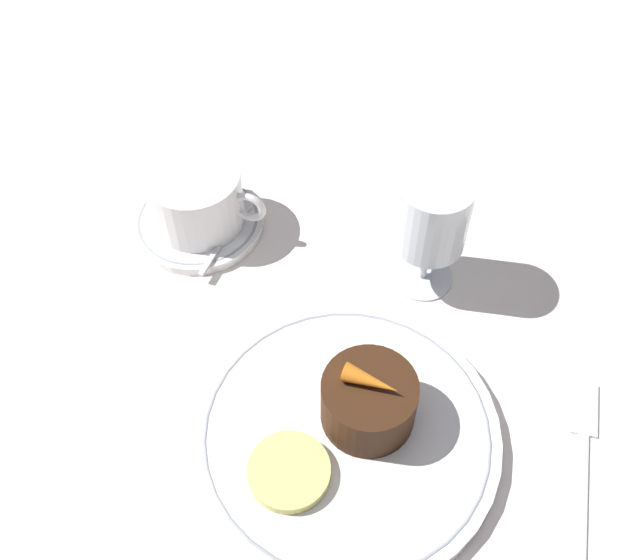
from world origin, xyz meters
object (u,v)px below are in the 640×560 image
(coffee_cup, at_px, (196,196))
(fork, at_px, (583,463))
(dinner_plate, at_px, (351,435))
(dessert_cake, at_px, (369,401))
(wine_glass, at_px, (432,220))

(coffee_cup, bearing_deg, fork, -20.35)
(coffee_cup, relative_size, fork, 0.61)
(dinner_plate, relative_size, fork, 1.27)
(coffee_cup, relative_size, dessert_cake, 1.55)
(dinner_plate, xyz_separation_m, fork, (0.18, 0.04, -0.01))
(dessert_cake, bearing_deg, dinner_plate, -114.90)
(coffee_cup, xyz_separation_m, wine_glass, (0.23, 0.00, 0.04))
(dessert_cake, bearing_deg, coffee_cup, 143.22)
(wine_glass, bearing_deg, dessert_cake, -93.61)
(dinner_plate, bearing_deg, wine_glass, 84.09)
(coffee_cup, bearing_deg, wine_glass, 0.30)
(wine_glass, height_order, fork, wine_glass)
(coffee_cup, xyz_separation_m, dessert_cake, (0.22, -0.16, -0.00))
(coffee_cup, distance_m, wine_glass, 0.23)
(fork, height_order, dessert_cake, dessert_cake)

